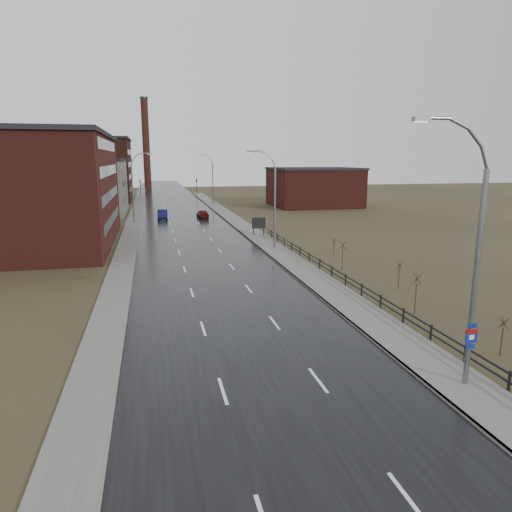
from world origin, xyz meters
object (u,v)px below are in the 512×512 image
car_near (163,215)px  car_far (203,214)px  billboard (259,224)px  streetlight_main (471,260)px

car_near → car_far: size_ratio=1.11×
billboard → car_near: size_ratio=0.51×
streetlight_main → car_near: (-11.77, 64.36, -5.25)m
streetlight_main → car_near: streetlight_main is taller
billboard → car_near: 24.34m
billboard → car_far: billboard is taller
billboard → streetlight_main: bearing=-90.8°
billboard → car_near: bearing=120.7°
streetlight_main → car_near: size_ratio=2.45×
streetlight_main → car_far: (-4.76, 64.23, -5.30)m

